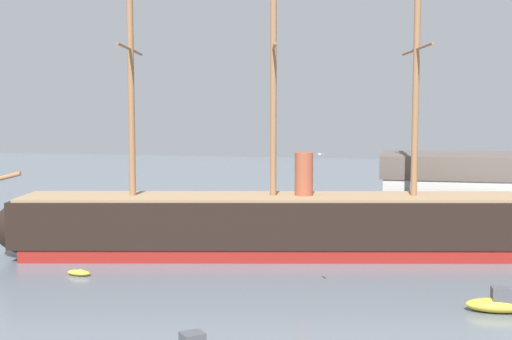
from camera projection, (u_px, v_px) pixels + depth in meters
tall_ship at (273, 224)px, 72.47m from camera, size 65.46×20.52×31.88m
dinghy_alongside_bow at (79, 273)px, 63.89m from camera, size 2.48×1.27×0.56m
motorboat_alongside_stern at (497, 303)px, 52.28m from camera, size 4.79×2.20×1.97m
dinghy_far_left at (60, 238)px, 81.28m from camera, size 1.72×2.35×0.51m
motorboat_distant_centre at (311, 231)px, 83.95m from camera, size 3.90×4.93×1.92m
seagull_in_flight at (321, 154)px, 51.34m from camera, size 0.63×1.19×0.14m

